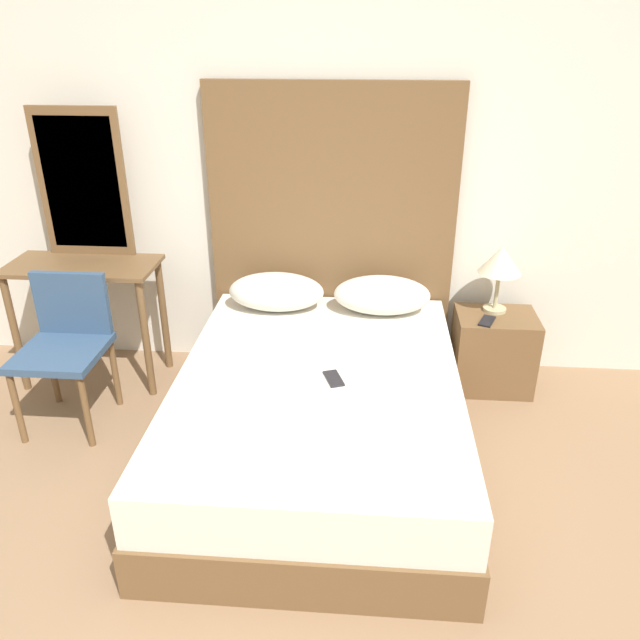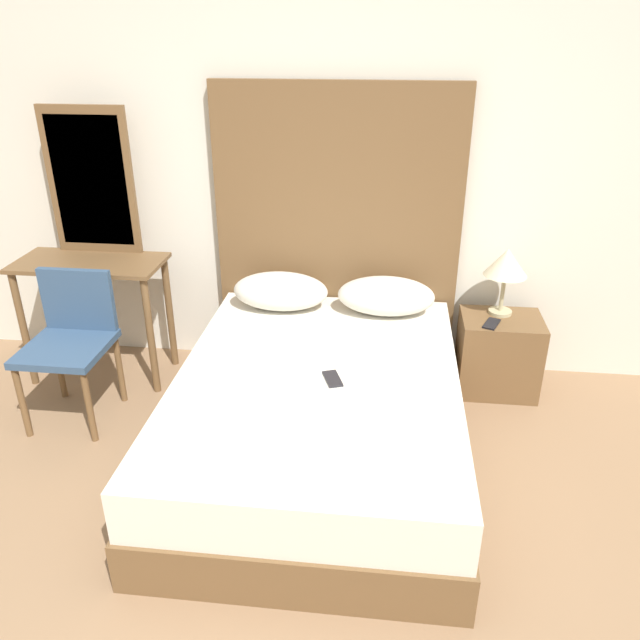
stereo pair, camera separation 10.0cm
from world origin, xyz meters
name	(u,v)px [view 1 (the left image)]	position (x,y,z in m)	size (l,w,h in m)	color
wall_back	(323,155)	(0.00, 2.52, 1.35)	(10.00, 0.06, 2.70)	silver
bed	(318,416)	(0.06, 1.44, 0.24)	(1.41, 1.95, 0.49)	brown
headboard	(332,234)	(0.06, 2.44, 0.89)	(1.48, 0.05, 1.77)	brown
pillow_left	(276,292)	(-0.25, 2.20, 0.60)	(0.57, 0.33, 0.22)	silver
pillow_right	(382,295)	(0.38, 2.20, 0.60)	(0.57, 0.33, 0.22)	silver
phone_on_bed	(334,379)	(0.14, 1.39, 0.49)	(0.12, 0.16, 0.01)	#232328
nightstand	(493,351)	(1.07, 2.22, 0.24)	(0.47, 0.36, 0.48)	brown
table_lamp	(501,262)	(1.06, 2.29, 0.79)	(0.25, 0.25, 0.41)	tan
phone_on_nightstand	(487,321)	(0.99, 2.13, 0.48)	(0.12, 0.17, 0.01)	black
vanity_desk	(86,289)	(-1.40, 2.12, 0.61)	(0.88, 0.42, 0.77)	brown
vanity_mirror	(82,183)	(-1.40, 2.30, 1.21)	(0.53, 0.03, 0.87)	brown
chair	(66,339)	(-1.35, 1.70, 0.49)	(0.44, 0.46, 0.83)	#334C6B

